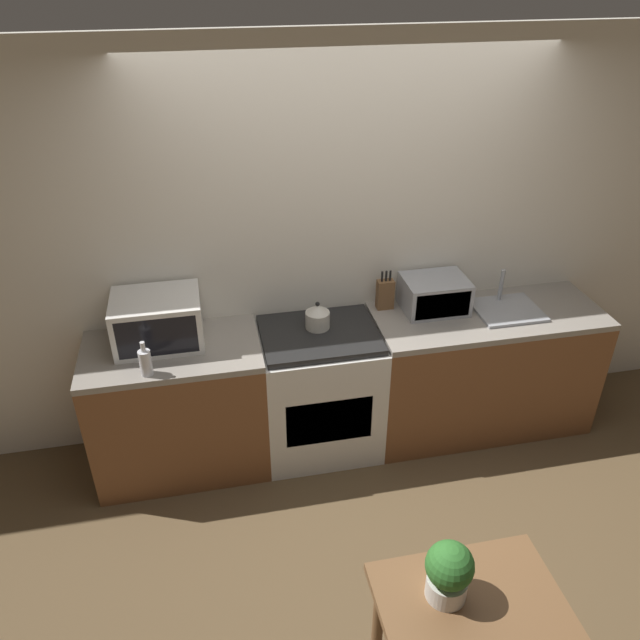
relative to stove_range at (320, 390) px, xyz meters
name	(u,v)px	position (x,y,z in m)	size (l,w,h in m)	color
ground_plane	(378,511)	(0.22, -0.68, -0.45)	(16.00, 16.00, 0.00)	brown
wall_back	(343,248)	(0.22, 0.34, 0.85)	(10.00, 0.06, 2.60)	silver
counter_left_run	(179,408)	(-0.91, 0.00, 0.00)	(1.06, 0.62, 0.90)	brown
counter_right_run	(480,369)	(1.13, 0.00, 0.00)	(1.51, 0.62, 0.90)	brown
stove_range	(320,390)	(0.00, 0.00, 0.00)	(0.76, 0.62, 0.90)	silver
kettle	(318,316)	(0.00, 0.06, 0.53)	(0.15, 0.15, 0.18)	beige
microwave	(158,320)	(-0.96, 0.09, 0.60)	(0.52, 0.40, 0.30)	silver
bottle	(145,362)	(-1.04, -0.23, 0.53)	(0.07, 0.07, 0.21)	silver
knife_block	(385,294)	(0.48, 0.21, 0.56)	(0.11, 0.07, 0.27)	brown
toaster_oven	(435,294)	(0.79, 0.13, 0.56)	(0.41, 0.32, 0.22)	#999BA0
sink_basin	(507,309)	(1.26, 0.01, 0.47)	(0.42, 0.37, 0.24)	#999BA0
dining_table	(471,629)	(0.23, -1.87, 0.18)	(0.74, 0.58, 0.76)	brown
potted_plant	(449,571)	(0.14, -1.79, 0.45)	(0.19, 0.19, 0.27)	beige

